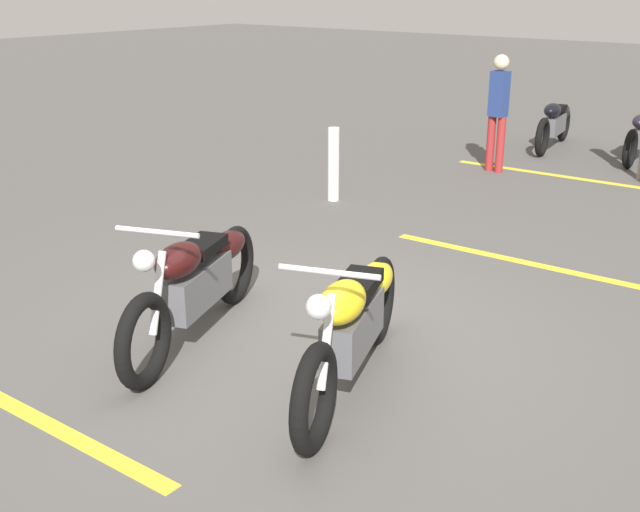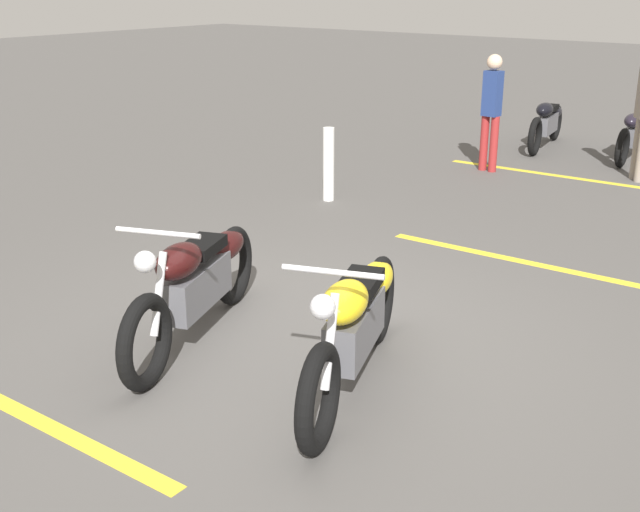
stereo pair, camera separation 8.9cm
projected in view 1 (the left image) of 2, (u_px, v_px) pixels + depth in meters
The scene contains 9 objects.
ground_plane at pixel (307, 341), 6.15m from camera, with size 60.00×60.00×0.00m, color #514F4C.
motorcycle_bright_foreground at pixel (353, 322), 5.36m from camera, with size 2.13×0.93×1.04m.
motorcycle_dark_foreground at pixel (197, 280), 6.09m from camera, with size 2.12×0.94×1.04m.
motorcycle_row_right at pixel (555, 122), 12.88m from camera, with size 1.98×0.45×0.75m.
bystander_near_row at pixel (498, 107), 11.15m from camera, with size 0.21×0.27×1.63m.
bollard_post at pixel (334, 164), 9.84m from camera, with size 0.14×0.14×0.91m, color white.
parking_stripe_near at pixel (5, 402), 5.27m from camera, with size 3.20×0.12×0.01m, color yellow.
parking_stripe_mid at pixel (543, 266), 7.72m from camera, with size 3.20×0.12×0.01m, color yellow.
parking_stripe_far at pixel (564, 176), 11.16m from camera, with size 3.20×0.12×0.01m, color yellow.
Camera 1 is at (-4.31, -3.55, 2.66)m, focal length 44.95 mm.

